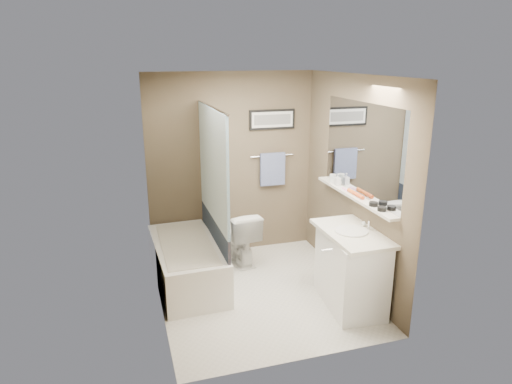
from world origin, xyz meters
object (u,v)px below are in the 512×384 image
object	(u,v)px
bathtub	(187,263)
candle_bowl_far	(373,204)
glass_jar	(333,178)
toilet	(239,236)
hair_brush_front	(358,195)
vanity	(351,270)
candle_bowl_near	(382,209)
hair_brush_back	(353,193)
soap_bottle	(338,180)

from	to	relation	value
bathtub	candle_bowl_far	size ratio (longest dim) A/B	16.67
glass_jar	toilet	bearing A→B (deg)	155.21
glass_jar	hair_brush_front	bearing A→B (deg)	-90.00
toilet	vanity	world-z (taller)	vanity
vanity	candle_bowl_near	size ratio (longest dim) A/B	10.00
bathtub	toilet	distance (m)	0.84
bathtub	hair_brush_back	distance (m)	2.08
candle_bowl_near	glass_jar	xyz separation A→B (m)	(0.00, 1.09, 0.03)
glass_jar	soap_bottle	world-z (taller)	soap_bottle
vanity	candle_bowl_far	xyz separation A→B (m)	(0.19, -0.04, 0.73)
candle_bowl_far	hair_brush_back	xyz separation A→B (m)	(0.00, 0.42, 0.00)
hair_brush_back	soap_bottle	size ratio (longest dim) A/B	1.61
toilet	soap_bottle	bearing A→B (deg)	142.93
vanity	hair_brush_front	world-z (taller)	hair_brush_front
vanity	candle_bowl_near	distance (m)	0.78
bathtub	soap_bottle	size ratio (longest dim) A/B	10.97
bathtub	vanity	bearing A→B (deg)	-33.77
vanity	candle_bowl_far	world-z (taller)	candle_bowl_far
soap_bottle	hair_brush_front	bearing A→B (deg)	-90.00
glass_jar	soap_bottle	bearing A→B (deg)	-90.00
hair_brush_back	soap_bottle	world-z (taller)	soap_bottle
toilet	soap_bottle	size ratio (longest dim) A/B	5.12
bathtub	hair_brush_front	world-z (taller)	hair_brush_front
toilet	candle_bowl_near	bearing A→B (deg)	116.80
hair_brush_front	soap_bottle	distance (m)	0.49
hair_brush_front	glass_jar	world-z (taller)	glass_jar
hair_brush_front	bathtub	bearing A→B (deg)	158.37
hair_brush_back	hair_brush_front	bearing A→B (deg)	-90.00
toilet	glass_jar	world-z (taller)	glass_jar
bathtub	candle_bowl_far	xyz separation A→B (m)	(1.79, -1.02, 0.89)
candle_bowl_far	hair_brush_back	bearing A→B (deg)	90.00
hair_brush_back	candle_bowl_far	bearing A→B (deg)	-90.00
toilet	hair_brush_back	distance (m)	1.65
candle_bowl_far	soap_bottle	world-z (taller)	soap_bottle
hair_brush_front	soap_bottle	bearing A→B (deg)	90.00
toilet	candle_bowl_far	distance (m)	1.93
bathtub	hair_brush_back	world-z (taller)	hair_brush_back
candle_bowl_near	soap_bottle	distance (m)	0.96
vanity	soap_bottle	xyz separation A→B (m)	(0.19, 0.76, 0.78)
vanity	candle_bowl_far	distance (m)	0.76
vanity	glass_jar	bearing A→B (deg)	84.14
candle_bowl_far	hair_brush_front	world-z (taller)	hair_brush_front
hair_brush_back	glass_jar	xyz separation A→B (m)	(0.00, 0.51, 0.03)
candle_bowl_far	glass_jar	distance (m)	0.93
toilet	glass_jar	bearing A→B (deg)	148.30
candle_bowl_near	glass_jar	world-z (taller)	glass_jar
soap_bottle	bathtub	bearing A→B (deg)	172.99
candle_bowl_near	bathtub	bearing A→B (deg)	146.50
bathtub	candle_bowl_near	bearing A→B (deg)	-35.84
vanity	hair_brush_front	size ratio (longest dim) A/B	4.09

